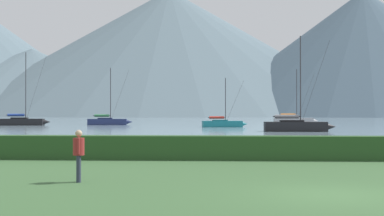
{
  "coord_description": "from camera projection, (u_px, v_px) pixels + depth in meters",
  "views": [
    {
      "loc": [
        -3.03,
        -15.19,
        2.22
      ],
      "look_at": [
        -5.96,
        41.82,
        2.62
      ],
      "focal_mm": 52.56,
      "sensor_mm": 36.0,
      "label": 1
    }
  ],
  "objects": [
    {
      "name": "ground_plane",
      "position": [
        334.0,
        195.0,
        15.0
      ],
      "size": [
        1000.0,
        1000.0,
        0.0
      ],
      "primitive_type": "plane",
      "color": "#385B33"
    },
    {
      "name": "harbor_water",
      "position": [
        232.0,
        120.0,
        151.82
      ],
      "size": [
        320.0,
        246.0,
        0.0
      ],
      "primitive_type": "cube",
      "color": "gray",
      "rests_on": "ground_plane"
    },
    {
      "name": "hedge_line",
      "position": [
        286.0,
        148.0,
        25.99
      ],
      "size": [
        80.0,
        1.2,
        1.11
      ],
      "primitive_type": "cube",
      "color": "#284C23",
      "rests_on": "ground_plane"
    },
    {
      "name": "sailboat_slip_1",
      "position": [
        23.0,
        121.0,
        92.76
      ],
      "size": [
        8.26,
        3.43,
        12.07
      ],
      "rotation": [
        0.0,
        0.0,
        0.15
      ],
      "color": "black",
      "rests_on": "harbor_water"
    },
    {
      "name": "sailboat_slip_5",
      "position": [
        108.0,
        121.0,
        95.7
      ],
      "size": [
        7.69,
        3.08,
        9.75
      ],
      "rotation": [
        0.0,
        0.0,
        0.13
      ],
      "color": "navy",
      "rests_on": "harbor_water"
    },
    {
      "name": "sailboat_slip_8",
      "position": [
        294.0,
        120.0,
        102.78
      ],
      "size": [
        8.15,
        2.52,
        10.03
      ],
      "rotation": [
        0.0,
        0.0,
        0.02
      ],
      "color": "#9E9EA3",
      "rests_on": "harbor_water"
    },
    {
      "name": "sailboat_slip_9",
      "position": [
        296.0,
        126.0,
        63.64
      ],
      "size": [
        8.06,
        2.42,
        10.85
      ],
      "rotation": [
        0.0,
        0.0,
        -0.0
      ],
      "color": "black",
      "rests_on": "harbor_water"
    },
    {
      "name": "sailboat_slip_10",
      "position": [
        223.0,
        123.0,
        81.93
      ],
      "size": [
        6.79,
        2.81,
        7.16
      ],
      "rotation": [
        0.0,
        0.0,
        0.15
      ],
      "color": "#19707A",
      "rests_on": "harbor_water"
    },
    {
      "name": "person_seated_viewer",
      "position": [
        79.0,
        151.0,
        17.74
      ],
      "size": [
        0.36,
        0.56,
        1.65
      ],
      "rotation": [
        0.0,
        0.0,
        0.21
      ],
      "color": "#2D3347",
      "rests_on": "ground_plane"
    },
    {
      "name": "distant_hill_west_ridge",
      "position": [
        170.0,
        53.0,
        352.3
      ],
      "size": [
        266.86,
        266.86,
        78.96
      ],
      "primitive_type": "cone",
      "color": "slate",
      "rests_on": "ground_plane"
    },
    {
      "name": "distant_hill_central_peak",
      "position": [
        363.0,
        53.0,
        301.93
      ],
      "size": [
        184.32,
        184.32,
        67.62
      ],
      "primitive_type": "cone",
      "color": "#425666",
      "rests_on": "ground_plane"
    },
    {
      "name": "distant_hill_east_ridge",
      "position": [
        32.0,
        82.0,
        333.84
      ],
      "size": [
        184.77,
        184.77,
        39.93
      ],
      "primitive_type": "cone",
      "color": "slate",
      "rests_on": "ground_plane"
    }
  ]
}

